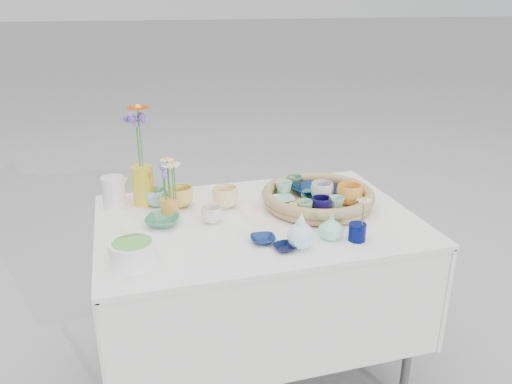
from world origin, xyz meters
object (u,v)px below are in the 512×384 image
object	(u,v)px
display_table	(257,370)
wicker_tray	(318,198)
bud_vase_seafoam	(331,227)
tall_vase_yellow	(143,186)

from	to	relation	value
display_table	wicker_tray	size ratio (longest dim) A/B	2.66
wicker_tray	display_table	bearing A→B (deg)	-169.88
display_table	wicker_tray	bearing A→B (deg)	10.12
display_table	wicker_tray	distance (m)	0.85
wicker_tray	bud_vase_seafoam	size ratio (longest dim) A/B	5.04
tall_vase_yellow	bud_vase_seafoam	bearing A→B (deg)	-39.50
bud_vase_seafoam	tall_vase_yellow	world-z (taller)	tall_vase_yellow
display_table	bud_vase_seafoam	xyz separation A→B (m)	(0.21, -0.25, 0.81)
display_table	tall_vase_yellow	bearing A→B (deg)	147.28
wicker_tray	tall_vase_yellow	bearing A→B (deg)	162.45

